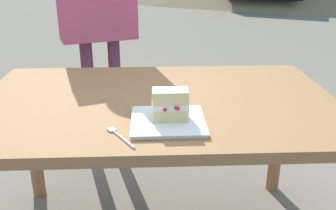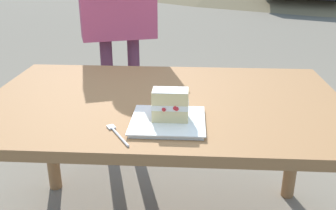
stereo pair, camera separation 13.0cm
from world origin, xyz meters
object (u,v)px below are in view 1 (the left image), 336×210
Objects in this scene: dessert_plate at (168,121)px; cake_slice at (170,104)px; patio_table at (158,119)px; dessert_fork at (120,136)px.

dessert_plate is 0.06m from cake_slice.
patio_table is 11.64× the size of cake_slice.
cake_slice is at bearing 30.32° from dessert_plate.
cake_slice is 0.21m from dessert_fork.
dessert_plate is at bearing -149.68° from cake_slice.
dessert_fork is (-0.17, -0.10, -0.07)m from cake_slice.
dessert_plate is at bearing -82.51° from patio_table.
patio_table is 9.44× the size of dessert_fork.
dessert_plate reaches higher than dessert_fork.
cake_slice is (0.01, 0.00, 0.06)m from dessert_plate.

